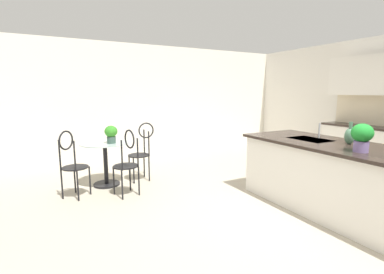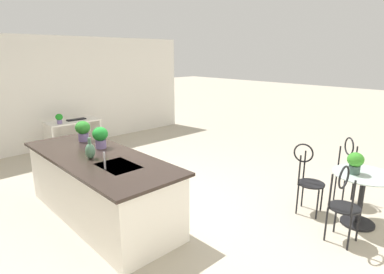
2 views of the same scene
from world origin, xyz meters
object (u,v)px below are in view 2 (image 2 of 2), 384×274
object	(u,v)px
potted_plant_on_table	(355,162)
vase_on_counter	(90,151)
potted_plant_counter_near	(100,136)
potted_plant_on_desk	(59,118)
chair_near_window	(349,168)
potted_plant_counter_far	(83,130)
keyboard	(76,119)
chair_toward_desk	(308,176)
bistro_table	(362,194)
chair_by_island	(344,201)
writing_desk	(74,130)

from	to	relation	value
potted_plant_on_table	vase_on_counter	distance (m)	3.52
potted_plant_counter_near	potted_plant_on_desk	world-z (taller)	potted_plant_counter_near
potted_plant_on_table	potted_plant_on_desk	world-z (taller)	potted_plant_on_table
chair_near_window	potted_plant_counter_far	distance (m)	4.23
keyboard	potted_plant_on_desk	size ratio (longest dim) A/B	1.94
potted_plant_on_table	potted_plant_on_desk	size ratio (longest dim) A/B	1.29
potted_plant_counter_far	potted_plant_counter_near	distance (m)	0.55
chair_near_window	vase_on_counter	distance (m)	3.86
vase_on_counter	chair_near_window	bearing A→B (deg)	-125.53
chair_toward_desk	keyboard	xyz separation A→B (m)	(5.35, 1.07, 0.18)
bistro_table	potted_plant_on_table	world-z (taller)	potted_plant_on_table
chair_toward_desk	keyboard	distance (m)	5.46
chair_toward_desk	chair_by_island	bearing A→B (deg)	146.58
chair_toward_desk	potted_plant_counter_near	xyz separation A→B (m)	(2.28, 2.04, 0.53)
potted_plant_counter_near	chair_by_island	bearing A→B (deg)	-151.73
chair_by_island	vase_on_counter	distance (m)	3.27
bistro_table	vase_on_counter	xyz separation A→B (m)	(2.61, 2.56, 0.58)
vase_on_counter	potted_plant_counter_far	bearing A→B (deg)	-19.90
bistro_table	potted_plant_counter_near	size ratio (longest dim) A/B	2.50
bistro_table	potted_plant_counter_near	distance (m)	3.76
chair_toward_desk	vase_on_counter	world-z (taller)	vase_on_counter
potted_plant_on_table	potted_plant_counter_far	distance (m)	4.03
writing_desk	potted_plant_on_desk	world-z (taller)	potted_plant_on_desk
chair_by_island	potted_plant_counter_near	bearing A→B (deg)	28.27
chair_by_island	potted_plant_counter_far	bearing A→B (deg)	24.55
potted_plant_on_table	potted_plant_counter_near	bearing A→B (deg)	36.85
chair_near_window	bistro_table	bearing A→B (deg)	124.56
writing_desk	chair_toward_desk	bearing A→B (deg)	-167.63
chair_toward_desk	potted_plant_counter_near	distance (m)	3.10
chair_near_window	potted_plant_counter_near	distance (m)	3.83
chair_near_window	keyboard	size ratio (longest dim) A/B	2.37
chair_near_window	potted_plant_on_table	bearing A→B (deg)	113.07
chair_by_island	writing_desk	size ratio (longest dim) A/B	0.87
bistro_table	chair_near_window	bearing A→B (deg)	-55.44
potted_plant_counter_near	vase_on_counter	bearing A→B (deg)	136.01
potted_plant_counter_far	vase_on_counter	distance (m)	0.96
chair_by_island	chair_toward_desk	world-z (taller)	same
chair_by_island	writing_desk	bearing A→B (deg)	6.85
chair_toward_desk	keyboard	bearing A→B (deg)	11.30
potted_plant_on_desk	chair_toward_desk	bearing A→B (deg)	-163.74
potted_plant_counter_far	vase_on_counter	size ratio (longest dim) A/B	1.14
chair_near_window	potted_plant_on_desk	size ratio (longest dim) A/B	4.59
writing_desk	keyboard	bearing A→B (deg)	-78.69
keyboard	potted_plant_counter_near	distance (m)	3.24
chair_by_island	potted_plant_on_table	distance (m)	0.65
bistro_table	vase_on_counter	distance (m)	3.70
chair_by_island	potted_plant_counter_near	xyz separation A→B (m)	(2.95, 1.59, 0.53)
chair_near_window	potted_plant_on_desk	distance (m)	5.96
chair_toward_desk	potted_plant_on_table	bearing A→B (deg)	-170.02
potted_plant_on_table	writing_desk	bearing A→B (deg)	12.14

